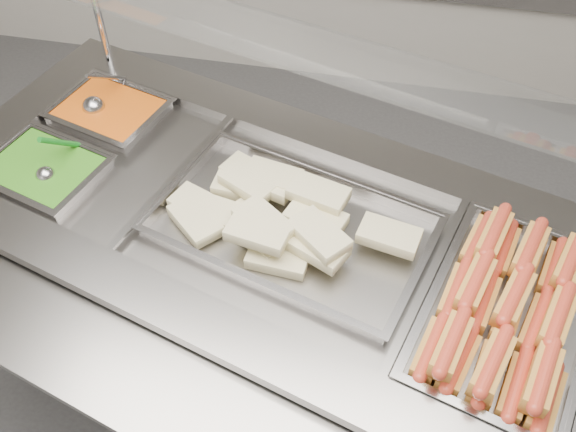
% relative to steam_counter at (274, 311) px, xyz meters
% --- Properties ---
extents(steam_counter, '(2.26, 1.48, 1.00)m').
position_rel_steam_counter_xyz_m(steam_counter, '(0.00, 0.00, 0.00)').
color(steam_counter, slate).
rests_on(steam_counter, ground).
extents(tray_rail, '(1.99, 0.94, 0.06)m').
position_rel_steam_counter_xyz_m(tray_rail, '(-0.16, -0.54, 0.45)').
color(tray_rail, gray).
rests_on(tray_rail, steam_counter).
extents(sneeze_guard, '(1.85, 0.83, 0.49)m').
position_rel_steam_counter_xyz_m(sneeze_guard, '(0.07, 0.23, 0.90)').
color(sneeze_guard, silver).
rests_on(sneeze_guard, steam_counter).
extents(pan_hotdogs, '(0.54, 0.69, 0.11)m').
position_rel_steam_counter_xyz_m(pan_hotdogs, '(0.66, -0.20, 0.45)').
color(pan_hotdogs, gray).
rests_on(pan_hotdogs, steam_counter).
extents(pan_wraps, '(0.85, 0.64, 0.08)m').
position_rel_steam_counter_xyz_m(pan_wraps, '(0.06, -0.02, 0.47)').
color(pan_wraps, gray).
rests_on(pan_wraps, steam_counter).
extents(pan_beans, '(0.40, 0.35, 0.11)m').
position_rel_steam_counter_xyz_m(pan_beans, '(-0.64, 0.36, 0.46)').
color(pan_beans, gray).
rests_on(pan_beans, steam_counter).
extents(pan_peas, '(0.40, 0.35, 0.11)m').
position_rel_steam_counter_xyz_m(pan_peas, '(-0.73, 0.05, 0.46)').
color(pan_peas, gray).
rests_on(pan_peas, steam_counter).
extents(hotdogs_in_buns, '(0.44, 0.64, 0.13)m').
position_rel_steam_counter_xyz_m(hotdogs_in_buns, '(0.65, -0.20, 0.51)').
color(hotdogs_in_buns, '#AD6F24').
rests_on(hotdogs_in_buns, pan_hotdogs).
extents(tortilla_wraps, '(0.74, 0.43, 0.11)m').
position_rel_steam_counter_xyz_m(tortilla_wraps, '(-0.00, -0.01, 0.52)').
color(tortilla_wraps, tan).
rests_on(tortilla_wraps, pan_wraps).
extents(ladle, '(0.10, 0.21, 0.17)m').
position_rel_steam_counter_xyz_m(ladle, '(-0.69, 0.36, 0.51)').
color(ladle, '#A4A3A8').
rests_on(ladle, pan_beans).
extents(serving_spoon, '(0.09, 0.19, 0.17)m').
position_rel_steam_counter_xyz_m(serving_spoon, '(-0.70, 0.04, 0.51)').
color(serving_spoon, '#A4A3A8').
rests_on(serving_spoon, pan_peas).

